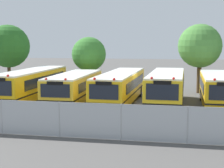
# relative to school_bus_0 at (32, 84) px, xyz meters

# --- Properties ---
(ground_plane) EXTENTS (160.00, 160.00, 0.00)m
(ground_plane) POSITION_rel_school_bus_0_xyz_m (9.48, -0.22, -1.44)
(ground_plane) COLOR #514F4C
(school_bus_0) EXTENTS (2.59, 11.61, 2.73)m
(school_bus_0) POSITION_rel_school_bus_0_xyz_m (0.00, 0.00, 0.00)
(school_bus_0) COLOR yellow
(school_bus_0) RESTS_ON ground_plane
(school_bus_1) EXTENTS (2.76, 9.77, 2.51)m
(school_bus_1) POSITION_rel_school_bus_0_xyz_m (3.85, -0.40, -0.11)
(school_bus_1) COLOR yellow
(school_bus_1) RESTS_ON ground_plane
(school_bus_2) EXTENTS (2.70, 11.52, 2.65)m
(school_bus_2) POSITION_rel_school_bus_0_xyz_m (7.58, -0.07, -0.04)
(school_bus_2) COLOR yellow
(school_bus_2) RESTS_ON ground_plane
(school_bus_3) EXTENTS (2.79, 10.54, 2.74)m
(school_bus_3) POSITION_rel_school_bus_0_xyz_m (11.26, -0.31, 0.00)
(school_bus_3) COLOR yellow
(school_bus_3) RESTS_ON ground_plane
(school_bus_4) EXTENTS (2.82, 9.39, 2.63)m
(school_bus_4) POSITION_rel_school_bus_0_xyz_m (15.19, -0.01, -0.05)
(school_bus_4) COLOR yellow
(school_bus_4) RESTS_ON ground_plane
(tree_0) EXTENTS (4.48, 4.48, 6.78)m
(tree_0) POSITION_rel_school_bus_0_xyz_m (-5.39, 6.29, 3.16)
(tree_0) COLOR #4C3823
(tree_0) RESTS_ON ground_plane
(tree_1) EXTENTS (3.47, 3.47, 5.48)m
(tree_1) POSITION_rel_school_bus_0_xyz_m (3.29, 6.75, 2.26)
(tree_1) COLOR #4C3823
(tree_1) RESTS_ON ground_plane
(tree_2) EXTENTS (4.21, 4.21, 6.70)m
(tree_2) POSITION_rel_school_bus_0_xyz_m (14.13, 7.24, 3.12)
(tree_2) COLOR #4C3823
(tree_2) RESTS_ON ground_plane
(chainlink_fence) EXTENTS (25.92, 0.07, 1.86)m
(chainlink_fence) POSITION_rel_school_bus_0_xyz_m (9.34, -10.36, -0.48)
(chainlink_fence) COLOR #9EA0A3
(chainlink_fence) RESTS_ON ground_plane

